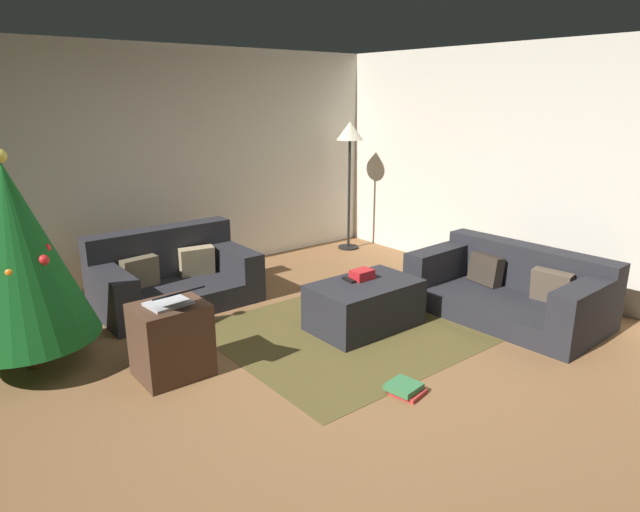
# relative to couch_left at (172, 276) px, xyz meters

# --- Properties ---
(ground_plane) EXTENTS (6.40, 6.40, 0.00)m
(ground_plane) POSITION_rel_couch_left_xyz_m (0.19, -2.26, -0.28)
(ground_plane) COLOR brown
(rear_partition) EXTENTS (6.40, 0.12, 2.60)m
(rear_partition) POSITION_rel_couch_left_xyz_m (0.19, 0.88, 1.02)
(rear_partition) COLOR silver
(rear_partition) RESTS_ON ground_plane
(corner_partition) EXTENTS (0.12, 6.40, 2.60)m
(corner_partition) POSITION_rel_couch_left_xyz_m (3.33, -2.26, 1.02)
(corner_partition) COLOR silver
(corner_partition) RESTS_ON ground_plane
(couch_left) EXTENTS (1.54, 0.93, 0.74)m
(couch_left) POSITION_rel_couch_left_xyz_m (0.00, 0.00, 0.00)
(couch_left) COLOR #26262B
(couch_left) RESTS_ON ground_plane
(couch_right) EXTENTS (1.06, 1.79, 0.64)m
(couch_right) POSITION_rel_couch_left_xyz_m (2.44, -2.37, -0.03)
(couch_right) COLOR #26262B
(couch_right) RESTS_ON ground_plane
(ottoman) EXTENTS (0.99, 0.62, 0.43)m
(ottoman) POSITION_rel_couch_left_xyz_m (1.11, -1.70, -0.06)
(ottoman) COLOR #26262B
(ottoman) RESTS_ON ground_plane
(gift_box) EXTENTS (0.20, 0.15, 0.09)m
(gift_box) POSITION_rel_couch_left_xyz_m (1.15, -1.62, 0.20)
(gift_box) COLOR red
(gift_box) RESTS_ON ottoman
(tv_remote) EXTENTS (0.07, 0.17, 0.02)m
(tv_remote) POSITION_rel_couch_left_xyz_m (1.02, -1.58, 0.17)
(tv_remote) COLOR black
(tv_remote) RESTS_ON ottoman
(christmas_tree) EXTENTS (1.07, 1.07, 1.70)m
(christmas_tree) POSITION_rel_couch_left_xyz_m (-1.47, -0.65, 0.66)
(christmas_tree) COLOR brown
(christmas_tree) RESTS_ON ground_plane
(side_table) EXTENTS (0.52, 0.44, 0.57)m
(side_table) POSITION_rel_couch_left_xyz_m (-0.65, -1.45, 0.01)
(side_table) COLOR #4C3323
(side_table) RESTS_ON ground_plane
(laptop) EXTENTS (0.34, 0.43, 0.18)m
(laptop) POSITION_rel_couch_left_xyz_m (-0.65, -1.51, 0.35)
(laptop) COLOR silver
(laptop) RESTS_ON side_table
(book_stack) EXTENTS (0.26, 0.27, 0.08)m
(book_stack) POSITION_rel_couch_left_xyz_m (0.52, -2.76, -0.24)
(book_stack) COLOR #B7332D
(book_stack) RESTS_ON ground_plane
(corner_lamp) EXTENTS (0.36, 0.36, 1.73)m
(corner_lamp) POSITION_rel_couch_left_xyz_m (2.79, 0.41, 1.20)
(corner_lamp) COLOR black
(corner_lamp) RESTS_ON ground_plane
(area_rug) EXTENTS (2.60, 2.00, 0.01)m
(area_rug) POSITION_rel_couch_left_xyz_m (1.11, -1.70, -0.27)
(area_rug) COLOR brown
(area_rug) RESTS_ON ground_plane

